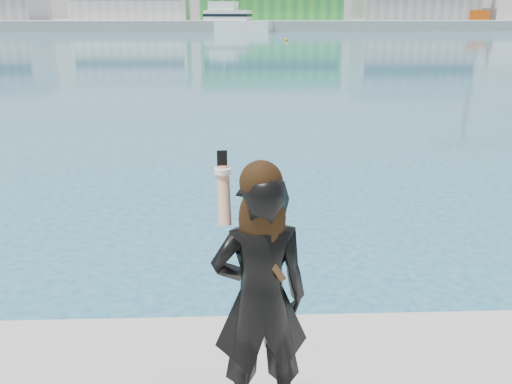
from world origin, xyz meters
TOP-DOWN VIEW (x-y plane):
  - far_quay at (0.00, 130.00)m, footprint 320.00×40.00m
  - motor_yacht at (-0.79, 111.30)m, footprint 16.15×8.94m
  - buoy_near at (6.69, 72.25)m, footprint 0.50×0.50m
  - woman at (-0.19, -0.35)m, footprint 0.68×0.49m

SIDE VIEW (x-z plane):
  - buoy_near at x=6.69m, z-range -0.25..0.25m
  - far_quay at x=0.00m, z-range 0.00..2.00m
  - woman at x=-0.19m, z-range 0.81..2.67m
  - motor_yacht at x=-0.79m, z-range -1.59..5.68m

